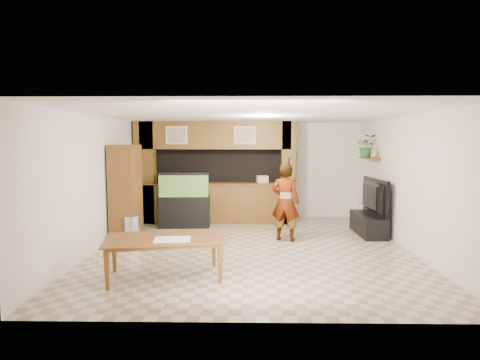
{
  "coord_description": "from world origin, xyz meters",
  "views": [
    {
      "loc": [
        -0.11,
        -7.73,
        2.11
      ],
      "look_at": [
        -0.25,
        0.6,
        1.29
      ],
      "focal_mm": 30.0,
      "sensor_mm": 36.0,
      "label": 1
    }
  ],
  "objects_px": {
    "aquarium": "(184,200)",
    "dining_table": "(165,258)",
    "television": "(369,197)",
    "person": "(285,202)",
    "pantry_cabinet": "(126,192)"
  },
  "relations": [
    {
      "from": "television",
      "to": "person",
      "type": "xyz_separation_m",
      "value": [
        -1.94,
        -0.61,
        -0.04
      ]
    },
    {
      "from": "pantry_cabinet",
      "to": "television",
      "type": "distance_m",
      "value": 5.38
    },
    {
      "from": "aquarium",
      "to": "person",
      "type": "distance_m",
      "value": 2.69
    },
    {
      "from": "pantry_cabinet",
      "to": "television",
      "type": "relative_size",
      "value": 1.42
    },
    {
      "from": "aquarium",
      "to": "television",
      "type": "relative_size",
      "value": 0.95
    },
    {
      "from": "pantry_cabinet",
      "to": "dining_table",
      "type": "relative_size",
      "value": 1.13
    },
    {
      "from": "aquarium",
      "to": "person",
      "type": "height_order",
      "value": "person"
    },
    {
      "from": "aquarium",
      "to": "dining_table",
      "type": "xyz_separation_m",
      "value": [
        0.27,
        -3.69,
        -0.35
      ]
    },
    {
      "from": "television",
      "to": "person",
      "type": "distance_m",
      "value": 2.03
    },
    {
      "from": "television",
      "to": "aquarium",
      "type": "bearing_deg",
      "value": 77.8
    },
    {
      "from": "dining_table",
      "to": "person",
      "type": "bearing_deg",
      "value": 37.5
    },
    {
      "from": "aquarium",
      "to": "person",
      "type": "relative_size",
      "value": 0.82
    },
    {
      "from": "person",
      "to": "dining_table",
      "type": "height_order",
      "value": "person"
    },
    {
      "from": "pantry_cabinet",
      "to": "person",
      "type": "xyz_separation_m",
      "value": [
        3.41,
        -0.11,
        -0.19
      ]
    },
    {
      "from": "television",
      "to": "dining_table",
      "type": "distance_m",
      "value": 5.03
    }
  ]
}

